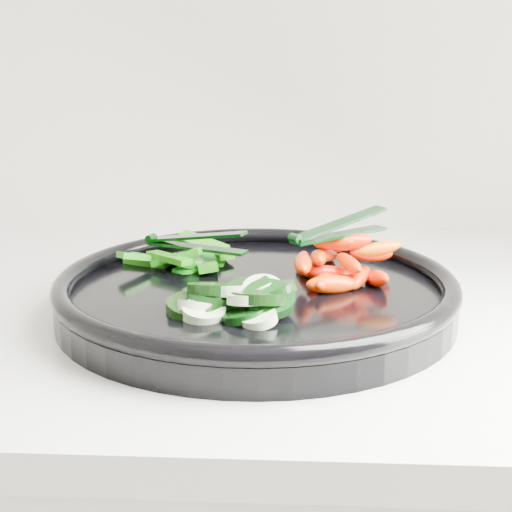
{
  "coord_description": "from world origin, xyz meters",
  "views": [
    {
      "loc": [
        -0.29,
        1.01,
        1.16
      ],
      "look_at": [
        -0.32,
        1.65,
        0.99
      ],
      "focal_mm": 50.0,
      "sensor_mm": 36.0,
      "label": 1
    }
  ],
  "objects": [
    {
      "name": "tong_carrot",
      "position": [
        -0.24,
        1.68,
        1.0
      ],
      "size": [
        0.1,
        0.08,
        0.02
      ],
      "color": "black",
      "rests_on": "carrot_pile"
    },
    {
      "name": "tong_pepper",
      "position": [
        -0.39,
        1.72,
        0.98
      ],
      "size": [
        0.11,
        0.06,
        0.02
      ],
      "color": "black",
      "rests_on": "pepper_pile"
    },
    {
      "name": "carrot_pile",
      "position": [
        -0.24,
        1.67,
        0.97
      ],
      "size": [
        0.11,
        0.15,
        0.05
      ],
      "color": "#FF3B00",
      "rests_on": "veggie_tray"
    },
    {
      "name": "veggie_tray",
      "position": [
        -0.32,
        1.65,
        0.95
      ],
      "size": [
        0.47,
        0.47,
        0.04
      ],
      "color": "black",
      "rests_on": "counter"
    },
    {
      "name": "pepper_pile",
      "position": [
        -0.39,
        1.72,
        0.96
      ],
      "size": [
        0.12,
        0.11,
        0.04
      ],
      "color": "#0A6209",
      "rests_on": "veggie_tray"
    },
    {
      "name": "cucumber_pile",
      "position": [
        -0.34,
        1.58,
        0.96
      ],
      "size": [
        0.13,
        0.1,
        0.04
      ],
      "color": "black",
      "rests_on": "veggie_tray"
    }
  ]
}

